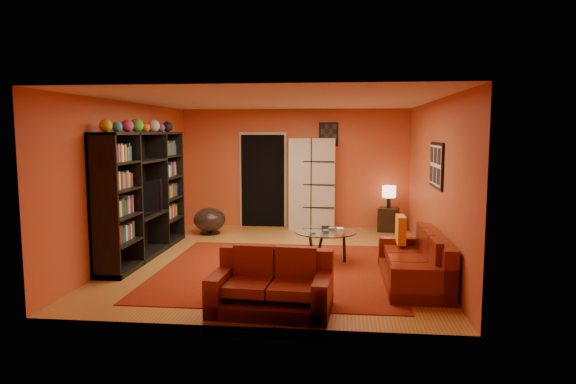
# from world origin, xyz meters

# --- Properties ---
(floor) EXTENTS (6.00, 6.00, 0.00)m
(floor) POSITION_xyz_m (0.00, 0.00, 0.00)
(floor) COLOR olive
(floor) RESTS_ON ground
(ceiling) EXTENTS (6.00, 6.00, 0.00)m
(ceiling) POSITION_xyz_m (0.00, 0.00, 2.60)
(ceiling) COLOR white
(ceiling) RESTS_ON wall_back
(wall_back) EXTENTS (6.00, 0.00, 6.00)m
(wall_back) POSITION_xyz_m (0.00, 3.00, 1.30)
(wall_back) COLOR #BB4A29
(wall_back) RESTS_ON floor
(wall_front) EXTENTS (6.00, 0.00, 6.00)m
(wall_front) POSITION_xyz_m (0.00, -3.00, 1.30)
(wall_front) COLOR #BB4A29
(wall_front) RESTS_ON floor
(wall_left) EXTENTS (0.00, 6.00, 6.00)m
(wall_left) POSITION_xyz_m (-2.50, 0.00, 1.30)
(wall_left) COLOR #BB4A29
(wall_left) RESTS_ON floor
(wall_right) EXTENTS (0.00, 6.00, 6.00)m
(wall_right) POSITION_xyz_m (2.50, 0.00, 1.30)
(wall_right) COLOR #BB4A29
(wall_right) RESTS_ON floor
(rug) EXTENTS (3.60, 3.60, 0.01)m
(rug) POSITION_xyz_m (0.10, -0.70, 0.01)
(rug) COLOR #60170B
(rug) RESTS_ON floor
(doorway) EXTENTS (0.95, 0.10, 2.04)m
(doorway) POSITION_xyz_m (-0.70, 2.96, 1.02)
(doorway) COLOR black
(doorway) RESTS_ON floor
(wall_art_right) EXTENTS (0.03, 1.00, 0.70)m
(wall_art_right) POSITION_xyz_m (2.48, -0.30, 1.60)
(wall_art_right) COLOR black
(wall_art_right) RESTS_ON wall_right
(wall_art_back) EXTENTS (0.42, 0.03, 0.52)m
(wall_art_back) POSITION_xyz_m (0.75, 2.98, 2.05)
(wall_art_back) COLOR black
(wall_art_back) RESTS_ON wall_back
(entertainment_unit) EXTENTS (0.45, 3.00, 2.10)m
(entertainment_unit) POSITION_xyz_m (-2.27, 0.00, 1.05)
(entertainment_unit) COLOR black
(entertainment_unit) RESTS_ON floor
(tv) EXTENTS (1.00, 0.13, 0.58)m
(tv) POSITION_xyz_m (-2.23, -0.09, 1.01)
(tv) COLOR black
(tv) RESTS_ON entertainment_unit
(sofa) EXTENTS (0.82, 1.98, 0.85)m
(sofa) POSITION_xyz_m (2.13, -1.17, 0.29)
(sofa) COLOR #55130B
(sofa) RESTS_ON rug
(loveseat) EXTENTS (1.45, 0.93, 0.85)m
(loveseat) POSITION_xyz_m (0.25, -2.42, 0.29)
(loveseat) COLOR #55130B
(loveseat) RESTS_ON rug
(throw_pillow) EXTENTS (0.12, 0.42, 0.42)m
(throw_pillow) POSITION_xyz_m (1.95, -0.48, 0.63)
(throw_pillow) COLOR orange
(throw_pillow) RESTS_ON sofa
(coffee_table) EXTENTS (1.00, 1.00, 0.50)m
(coffee_table) POSITION_xyz_m (0.80, -0.10, 0.46)
(coffee_table) COLOR silver
(coffee_table) RESTS_ON floor
(storage_cabinet) EXTENTS (1.01, 0.49, 1.97)m
(storage_cabinet) POSITION_xyz_m (0.40, 2.80, 0.98)
(storage_cabinet) COLOR #B8B3A9
(storage_cabinet) RESTS_ON floor
(bowl_chair) EXTENTS (0.66, 0.66, 0.54)m
(bowl_chair) POSITION_xyz_m (-1.66, 1.95, 0.29)
(bowl_chair) COLOR black
(bowl_chair) RESTS_ON floor
(side_table) EXTENTS (0.48, 0.48, 0.50)m
(side_table) POSITION_xyz_m (2.04, 2.64, 0.25)
(side_table) COLOR black
(side_table) RESTS_ON floor
(table_lamp) EXTENTS (0.28, 0.28, 0.47)m
(table_lamp) POSITION_xyz_m (2.04, 2.64, 0.83)
(table_lamp) COLOR black
(table_lamp) RESTS_ON side_table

